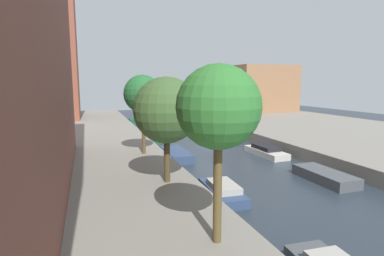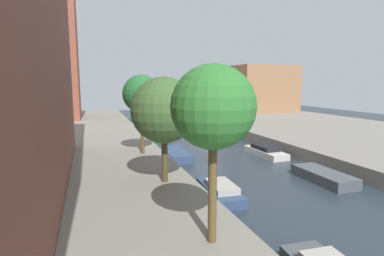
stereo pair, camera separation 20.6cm
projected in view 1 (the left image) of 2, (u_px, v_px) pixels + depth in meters
ground_plane at (210, 150)px, 26.90m from camera, size 84.00×84.00×0.00m
quay_left at (17, 158)px, 22.00m from camera, size 20.00×64.00×1.00m
quay_right at (345, 135)px, 31.65m from camera, size 20.00×64.00×1.00m
apartment_tower_far at (34, 24)px, 39.86m from camera, size 10.00×9.86×24.82m
low_block_right at (256, 88)px, 53.47m from camera, size 10.00×11.08×7.61m
street_tree_0 at (219, 108)px, 8.83m from camera, size 2.48×2.48×5.38m
street_tree_1 at (166, 110)px, 14.62m from camera, size 3.18×3.18×5.12m
street_tree_2 at (143, 94)px, 20.53m from camera, size 2.55×2.55×5.36m
parked_car at (228, 114)px, 40.81m from camera, size 1.92×4.23×1.56m
moored_boat_left_1 at (222, 190)px, 15.81m from camera, size 1.59×3.92×0.78m
moored_boat_left_2 at (176, 154)px, 23.83m from camera, size 1.64×4.29×0.62m
moored_boat_left_3 at (157, 137)px, 30.94m from camera, size 1.71×4.16×0.98m
moored_boat_left_4 at (148, 128)px, 37.37m from camera, size 1.79×3.59×0.60m
moored_boat_left_5 at (135, 121)px, 45.21m from camera, size 1.82×3.64×0.55m
moored_boat_right_1 at (325, 176)px, 18.27m from camera, size 1.68×4.00×0.62m
moored_boat_right_2 at (266, 151)px, 24.79m from camera, size 1.66×4.35×0.81m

